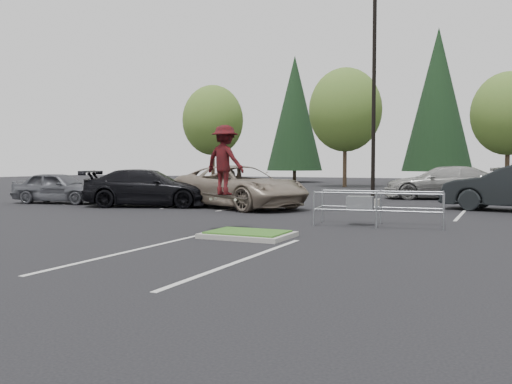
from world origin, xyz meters
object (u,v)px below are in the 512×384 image
at_px(cart_corral, 364,204).
at_px(car_l_black, 147,188).
at_px(decid_c, 508,116).
at_px(conif_a, 295,113).
at_px(decid_a, 213,123).
at_px(car_l_tan, 238,187).
at_px(car_far_silver, 444,183).
at_px(light_pole, 374,105).
at_px(conif_b, 438,100).
at_px(car_l_grey, 58,188).
at_px(skateboarder, 225,161).
at_px(decid_b, 345,113).

xyz_separation_m(cart_corral, car_l_black, (-10.50, 3.18, 0.15)).
xyz_separation_m(decid_c, conif_a, (-19.99, 10.17, 1.84)).
height_order(decid_a, car_l_black, decid_a).
height_order(car_l_tan, car_far_silver, car_l_tan).
relative_size(light_pole, car_l_tan, 1.54).
bearing_deg(car_l_tan, conif_b, 14.23).
height_order(conif_a, car_l_grey, conif_a).
bearing_deg(car_l_grey, car_l_tan, -91.89).
distance_m(decid_a, conif_b, 20.95).
bearing_deg(light_pole, conif_b, 91.01).
relative_size(skateboarder, car_l_grey, 0.48).
bearing_deg(car_l_grey, conif_a, -9.28).
bearing_deg(car_l_black, light_pole, -81.16).
height_order(light_pole, conif_b, conif_b).
bearing_deg(decid_b, conif_b, 58.91).
height_order(conif_a, car_l_tan, conif_a).
xyz_separation_m(decid_c, car_l_tan, (-10.49, -21.53, -4.34)).
bearing_deg(cart_corral, car_l_tan, 139.84).
distance_m(decid_c, conif_b, 12.51).
height_order(decid_a, car_far_silver, decid_a).
bearing_deg(decid_b, car_far_silver, -54.34).
distance_m(car_l_black, car_l_grey, 5.07).
xyz_separation_m(conif_a, car_l_black, (5.57, -32.87, -6.27)).
xyz_separation_m(decid_b, car_l_black, (-2.42, -23.40, -5.22)).
distance_m(light_pole, car_l_black, 10.84).
distance_m(decid_a, skateboarder, 33.74).
relative_size(decid_c, cart_corral, 2.14).
bearing_deg(decid_a, car_far_silver, -29.82).
xyz_separation_m(conif_b, car_l_grey, (-13.50, -33.50, -7.09)).
xyz_separation_m(car_l_tan, car_l_grey, (-9.00, -1.31, -0.16)).
bearing_deg(car_l_grey, car_l_black, -98.69).
bearing_deg(car_l_grey, decid_a, 0.93).
height_order(decid_c, car_far_silver, decid_c).
height_order(decid_c, conif_a, conif_a).
xyz_separation_m(light_pole, car_l_black, (-8.93, -4.87, -3.73)).
distance_m(decid_a, cart_corral, 33.28).
xyz_separation_m(light_pole, car_l_tan, (-5.00, -3.69, -3.65)).
bearing_deg(car_l_black, decid_c, -52.19).
relative_size(decid_b, car_l_tan, 1.47).
xyz_separation_m(conif_a, cart_corral, (16.07, -36.05, -6.42)).
xyz_separation_m(conif_b, car_l_black, (-8.43, -33.37, -7.02)).
height_order(decid_c, car_l_tan, decid_c).
bearing_deg(decid_a, conif_b, 30.17).
distance_m(decid_a, conif_a, 10.85).
bearing_deg(car_l_tan, car_l_black, 128.86).
height_order(decid_b, car_l_black, decid_b).
height_order(conif_a, car_l_black, conif_a).
bearing_deg(conif_a, light_pole, -62.62).
relative_size(skateboarder, car_l_black, 0.37).
height_order(light_pole, car_l_black, light_pole).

